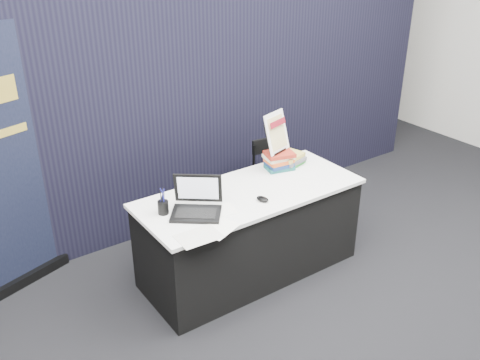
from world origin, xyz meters
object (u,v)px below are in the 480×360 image
(display_table, at_px, (250,232))
(info_sign, at_px, (277,133))
(laptop, at_px, (192,205))
(stacking_chair, at_px, (277,178))
(book_stack_tall, at_px, (278,161))
(book_stack_short, at_px, (289,159))

(display_table, height_order, info_sign, info_sign)
(laptop, height_order, stacking_chair, laptop)
(book_stack_tall, xyz_separation_m, info_sign, (-0.00, 0.03, 0.24))
(book_stack_short, bearing_deg, laptop, -167.69)
(info_sign, relative_size, stacking_chair, 0.42)
(display_table, relative_size, info_sign, 5.14)
(book_stack_short, xyz_separation_m, stacking_chair, (0.13, 0.31, -0.34))
(info_sign, bearing_deg, laptop, 178.45)
(book_stack_tall, distance_m, stacking_chair, 0.55)
(book_stack_tall, bearing_deg, display_table, -155.54)
(display_table, relative_size, stacking_chair, 2.18)
(display_table, height_order, book_stack_tall, book_stack_tall)
(book_stack_short, bearing_deg, book_stack_tall, -174.35)
(display_table, relative_size, book_stack_tall, 7.26)
(laptop, relative_size, stacking_chair, 0.56)
(book_stack_short, height_order, info_sign, info_sign)
(display_table, height_order, book_stack_short, book_stack_short)
(display_table, xyz_separation_m, book_stack_short, (0.57, 0.21, 0.42))
(stacking_chair, bearing_deg, info_sign, -125.58)
(book_stack_tall, distance_m, info_sign, 0.24)
(laptop, distance_m, stacking_chair, 1.40)
(info_sign, xyz_separation_m, stacking_chair, (0.26, 0.29, -0.61))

